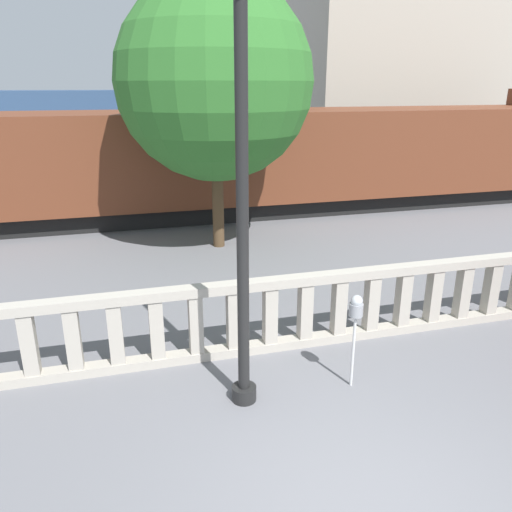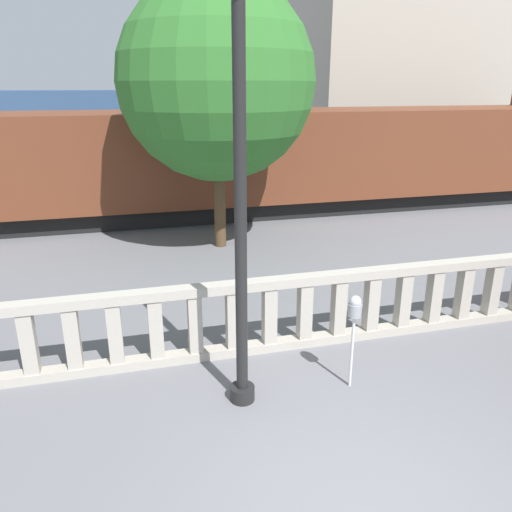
{
  "view_description": "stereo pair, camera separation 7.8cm",
  "coord_description": "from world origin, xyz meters",
  "px_view_note": "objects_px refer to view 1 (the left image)",
  "views": [
    {
      "loc": [
        -2.05,
        -3.28,
        3.98
      ],
      "look_at": [
        0.05,
        4.4,
        1.23
      ],
      "focal_mm": 35.0,
      "sensor_mm": 36.0,
      "label": 1
    },
    {
      "loc": [
        -1.97,
        -3.3,
        3.98
      ],
      "look_at": [
        0.05,
        4.4,
        1.23
      ],
      "focal_mm": 35.0,
      "sensor_mm": 36.0,
      "label": 2
    }
  ],
  "objects_px": {
    "tree_right": "(181,106)",
    "train_far": "(87,122)",
    "train_near": "(289,158)",
    "tree_left": "(215,81)",
    "parking_meter": "(356,313)",
    "lamppost": "(242,203)"
  },
  "relations": [
    {
      "from": "tree_right",
      "to": "train_far",
      "type": "bearing_deg",
      "value": 104.65
    },
    {
      "from": "train_near",
      "to": "tree_right",
      "type": "relative_size",
      "value": 5.19
    },
    {
      "from": "train_near",
      "to": "tree_right",
      "type": "height_order",
      "value": "tree_right"
    },
    {
      "from": "train_near",
      "to": "tree_left",
      "type": "xyz_separation_m",
      "value": [
        -3.01,
        -3.33,
        2.34
      ]
    },
    {
      "from": "parking_meter",
      "to": "train_far",
      "type": "distance_m",
      "value": 25.62
    },
    {
      "from": "parking_meter",
      "to": "tree_right",
      "type": "distance_m",
      "value": 11.6
    },
    {
      "from": "parking_meter",
      "to": "tree_left",
      "type": "distance_m",
      "value": 7.34
    },
    {
      "from": "train_far",
      "to": "lamppost",
      "type": "bearing_deg",
      "value": -83.44
    },
    {
      "from": "lamppost",
      "to": "tree_right",
      "type": "xyz_separation_m",
      "value": [
        0.73,
        11.3,
        0.62
      ]
    },
    {
      "from": "parking_meter",
      "to": "tree_left",
      "type": "xyz_separation_m",
      "value": [
        -0.54,
        6.71,
        2.93
      ]
    },
    {
      "from": "train_near",
      "to": "tree_right",
      "type": "xyz_separation_m",
      "value": [
        -3.26,
        1.33,
        1.6
      ]
    },
    {
      "from": "parking_meter",
      "to": "tree_left",
      "type": "height_order",
      "value": "tree_left"
    },
    {
      "from": "train_far",
      "to": "tree_right",
      "type": "xyz_separation_m",
      "value": [
        3.62,
        -13.86,
        1.39
      ]
    },
    {
      "from": "train_near",
      "to": "lamppost",
      "type": "bearing_deg",
      "value": -111.83
    },
    {
      "from": "lamppost",
      "to": "parking_meter",
      "type": "height_order",
      "value": "lamppost"
    },
    {
      "from": "parking_meter",
      "to": "tree_right",
      "type": "relative_size",
      "value": 0.28
    },
    {
      "from": "train_near",
      "to": "tree_left",
      "type": "distance_m",
      "value": 5.06
    },
    {
      "from": "train_far",
      "to": "tree_left",
      "type": "height_order",
      "value": "tree_left"
    },
    {
      "from": "train_near",
      "to": "train_far",
      "type": "relative_size",
      "value": 0.91
    },
    {
      "from": "train_near",
      "to": "tree_left",
      "type": "height_order",
      "value": "tree_left"
    },
    {
      "from": "parking_meter",
      "to": "train_near",
      "type": "distance_m",
      "value": 10.35
    },
    {
      "from": "lamppost",
      "to": "tree_right",
      "type": "height_order",
      "value": "lamppost"
    }
  ]
}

